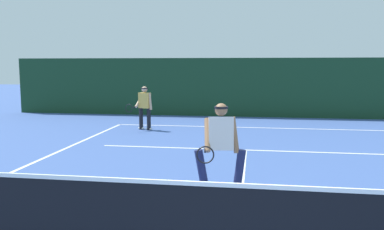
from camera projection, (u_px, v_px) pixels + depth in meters
name	position (u px, v px, depth m)	size (l,w,h in m)	color
court_line_baseline_far	(248.00, 127.00, 14.84)	(9.90, 0.10, 0.01)	white
court_line_service	(245.00, 150.00, 10.90)	(8.07, 0.10, 0.01)	white
court_line_centre	(241.00, 186.00, 7.65)	(0.10, 6.40, 0.01)	white
tennis_net	(233.00, 226.00, 4.45)	(10.85, 0.09, 1.08)	#1E4723
player_near	(221.00, 145.00, 6.98)	(0.93, 0.86, 1.66)	#1E234C
player_far	(144.00, 106.00, 14.22)	(0.88, 0.86, 1.56)	black
tennis_ball	(334.00, 196.00, 6.95)	(0.07, 0.07, 0.07)	#D1E033
back_fence_windscreen	(249.00, 88.00, 17.77)	(22.09, 0.12, 2.63)	#173821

